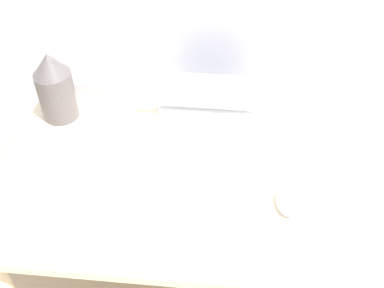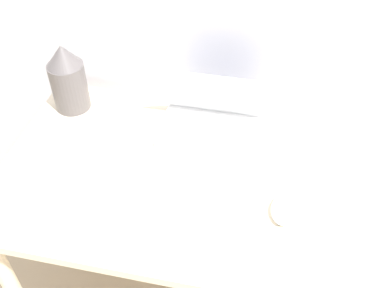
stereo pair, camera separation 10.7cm
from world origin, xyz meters
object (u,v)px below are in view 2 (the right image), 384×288
Objects in this scene: mouse at (283,210)px; keyboard at (169,206)px; laptop at (213,118)px; vase at (68,78)px.

keyboard is at bearing -171.02° from mouse.
laptop reaches higher than keyboard.
vase reaches higher than keyboard.
laptop is at bearing 129.28° from mouse.
laptop is 0.39m from mouse.
mouse is 0.44× the size of vase.
mouse is at bearing -23.43° from vase.
laptop is 0.50m from vase.
keyboard is at bearing -99.89° from laptop.
vase is (-0.75, 0.32, 0.10)m from mouse.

